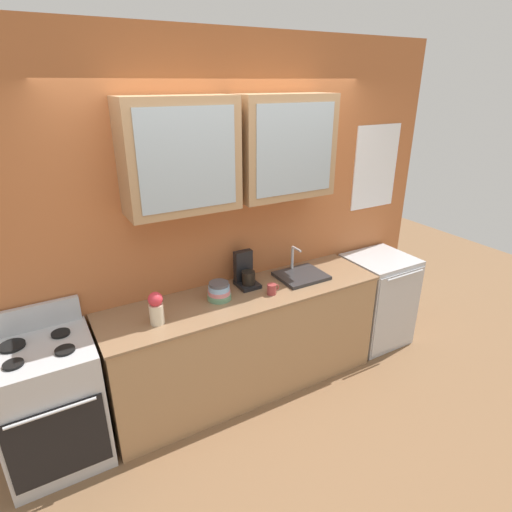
{
  "coord_description": "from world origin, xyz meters",
  "views": [
    {
      "loc": [
        -1.41,
        -2.62,
        2.49
      ],
      "look_at": [
        0.09,
        0.0,
        1.22
      ],
      "focal_mm": 29.43,
      "sensor_mm": 36.0,
      "label": 1
    }
  ],
  "objects_px": {
    "coffee_maker": "(246,273)",
    "vase": "(156,308)",
    "cup_near_sink": "(272,289)",
    "dishwasher": "(376,300)",
    "bowl_stack": "(219,291)",
    "sink_faucet": "(301,275)",
    "stove_range": "(52,404)"
  },
  "relations": [
    {
      "from": "bowl_stack",
      "to": "dishwasher",
      "type": "bearing_deg",
      "value": -1.18
    },
    {
      "from": "bowl_stack",
      "to": "vase",
      "type": "relative_size",
      "value": 0.78
    },
    {
      "from": "stove_range",
      "to": "cup_near_sink",
      "type": "relative_size",
      "value": 10.17
    },
    {
      "from": "sink_faucet",
      "to": "coffee_maker",
      "type": "height_order",
      "value": "coffee_maker"
    },
    {
      "from": "sink_faucet",
      "to": "dishwasher",
      "type": "xyz_separation_m",
      "value": [
        0.93,
        -0.04,
        -0.48
      ]
    },
    {
      "from": "sink_faucet",
      "to": "vase",
      "type": "bearing_deg",
      "value": -175.26
    },
    {
      "from": "cup_near_sink",
      "to": "coffee_maker",
      "type": "relative_size",
      "value": 0.37
    },
    {
      "from": "bowl_stack",
      "to": "cup_near_sink",
      "type": "relative_size",
      "value": 1.74
    },
    {
      "from": "vase",
      "to": "dishwasher",
      "type": "relative_size",
      "value": 0.26
    },
    {
      "from": "cup_near_sink",
      "to": "dishwasher",
      "type": "xyz_separation_m",
      "value": [
        1.31,
        0.1,
        -0.5
      ]
    },
    {
      "from": "bowl_stack",
      "to": "dishwasher",
      "type": "relative_size",
      "value": 0.21
    },
    {
      "from": "cup_near_sink",
      "to": "coffee_maker",
      "type": "bearing_deg",
      "value": 112.5
    },
    {
      "from": "sink_faucet",
      "to": "vase",
      "type": "height_order",
      "value": "sink_faucet"
    },
    {
      "from": "sink_faucet",
      "to": "cup_near_sink",
      "type": "bearing_deg",
      "value": -160.01
    },
    {
      "from": "vase",
      "to": "stove_range",
      "type": "bearing_deg",
      "value": 174.4
    },
    {
      "from": "bowl_stack",
      "to": "vase",
      "type": "bearing_deg",
      "value": -168.78
    },
    {
      "from": "cup_near_sink",
      "to": "sink_faucet",
      "type": "bearing_deg",
      "value": 19.99
    },
    {
      "from": "dishwasher",
      "to": "coffee_maker",
      "type": "height_order",
      "value": "coffee_maker"
    },
    {
      "from": "bowl_stack",
      "to": "sink_faucet",
      "type": "bearing_deg",
      "value": 0.28
    },
    {
      "from": "stove_range",
      "to": "dishwasher",
      "type": "distance_m",
      "value": 2.99
    },
    {
      "from": "bowl_stack",
      "to": "coffee_maker",
      "type": "xyz_separation_m",
      "value": [
        0.3,
        0.11,
        0.04
      ]
    },
    {
      "from": "stove_range",
      "to": "cup_near_sink",
      "type": "xyz_separation_m",
      "value": [
        1.68,
        -0.1,
        0.49
      ]
    },
    {
      "from": "sink_faucet",
      "to": "coffee_maker",
      "type": "xyz_separation_m",
      "value": [
        -0.49,
        0.11,
        0.09
      ]
    },
    {
      "from": "vase",
      "to": "cup_near_sink",
      "type": "distance_m",
      "value": 0.93
    },
    {
      "from": "cup_near_sink",
      "to": "coffee_maker",
      "type": "distance_m",
      "value": 0.28
    },
    {
      "from": "stove_range",
      "to": "vase",
      "type": "xyz_separation_m",
      "value": [
        0.75,
        -0.07,
        0.57
      ]
    },
    {
      "from": "vase",
      "to": "sink_faucet",
      "type": "bearing_deg",
      "value": 4.74
    },
    {
      "from": "stove_range",
      "to": "vase",
      "type": "bearing_deg",
      "value": -5.6
    },
    {
      "from": "vase",
      "to": "cup_near_sink",
      "type": "height_order",
      "value": "vase"
    },
    {
      "from": "sink_faucet",
      "to": "coffee_maker",
      "type": "bearing_deg",
      "value": 167.27
    },
    {
      "from": "coffee_maker",
      "to": "vase",
      "type": "bearing_deg",
      "value": -165.15
    },
    {
      "from": "stove_range",
      "to": "bowl_stack",
      "type": "height_order",
      "value": "stove_range"
    }
  ]
}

